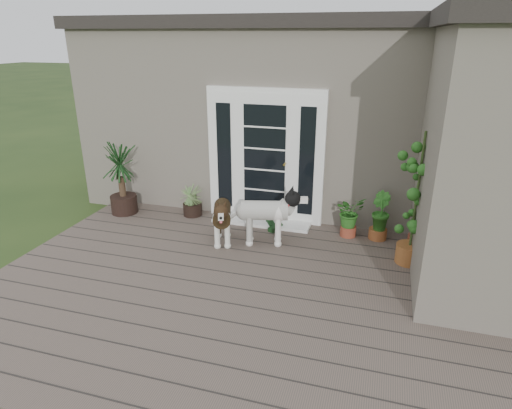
# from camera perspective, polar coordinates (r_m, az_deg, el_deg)

# --- Properties ---
(deck) EXTENTS (6.20, 4.60, 0.12)m
(deck) POSITION_cam_1_polar(r_m,az_deg,el_deg) (5.51, -3.07, -11.24)
(deck) COLOR #6B5B4C
(deck) RESTS_ON ground
(house_main) EXTENTS (7.40, 4.00, 3.10)m
(house_main) POSITION_cam_1_polar(r_m,az_deg,el_deg) (8.89, 6.08, 11.60)
(house_main) COLOR #665E54
(house_main) RESTS_ON ground
(roof_main) EXTENTS (7.60, 4.20, 0.20)m
(roof_main) POSITION_cam_1_polar(r_m,az_deg,el_deg) (8.77, 6.53, 22.28)
(roof_main) COLOR #2D2826
(roof_main) RESTS_ON house_main
(house_wing) EXTENTS (1.60, 2.40, 3.10)m
(house_wing) POSITION_cam_1_polar(r_m,az_deg,el_deg) (5.81, 28.93, 3.91)
(house_wing) COLOR #665E54
(house_wing) RESTS_ON ground
(door_unit) EXTENTS (1.90, 0.14, 2.15)m
(door_unit) POSITION_cam_1_polar(r_m,az_deg,el_deg) (7.05, 1.20, 6.24)
(door_unit) COLOR white
(door_unit) RESTS_ON deck
(door_step) EXTENTS (1.60, 0.40, 0.05)m
(door_step) POSITION_cam_1_polar(r_m,az_deg,el_deg) (7.22, 0.71, -2.24)
(door_step) COLOR white
(door_step) RESTS_ON deck
(brindle_dog) EXTENTS (0.60, 0.89, 0.68)m
(brindle_dog) POSITION_cam_1_polar(r_m,az_deg,el_deg) (6.46, -4.40, -2.16)
(brindle_dog) COLOR #352613
(brindle_dog) RESTS_ON deck
(white_dog) EXTENTS (0.98, 0.61, 0.76)m
(white_dog) POSITION_cam_1_polar(r_m,az_deg,el_deg) (6.40, 1.09, -1.95)
(white_dog) COLOR white
(white_dog) RESTS_ON deck
(spider_plant) EXTENTS (0.56, 0.56, 0.57)m
(spider_plant) POSITION_cam_1_polar(r_m,az_deg,el_deg) (7.52, -8.29, 0.65)
(spider_plant) COLOR #A5BA72
(spider_plant) RESTS_ON deck
(yucca) EXTENTS (1.07, 1.07, 1.22)m
(yucca) POSITION_cam_1_polar(r_m,az_deg,el_deg) (7.79, -17.09, 3.19)
(yucca) COLOR black
(yucca) RESTS_ON deck
(herb_a) EXTENTS (0.62, 0.62, 0.55)m
(herb_a) POSITION_cam_1_polar(r_m,az_deg,el_deg) (6.82, 11.98, -1.86)
(herb_a) COLOR #1D5117
(herb_a) RESTS_ON deck
(herb_b) EXTENTS (0.47, 0.47, 0.53)m
(herb_b) POSITION_cam_1_polar(r_m,az_deg,el_deg) (6.84, 15.64, -2.27)
(herb_b) COLOR #1F641C
(herb_b) RESTS_ON deck
(herb_c) EXTENTS (0.45, 0.45, 0.55)m
(herb_c) POSITION_cam_1_polar(r_m,az_deg,el_deg) (6.79, 20.48, -2.94)
(herb_c) COLOR #19571D
(herb_c) RESTS_ON deck
(sapling) EXTENTS (0.55, 0.55, 1.87)m
(sapling) POSITION_cam_1_polar(r_m,az_deg,el_deg) (6.01, 20.12, 0.80)
(sapling) COLOR #1D631C
(sapling) RESTS_ON deck
(clog_left) EXTENTS (0.27, 0.34, 0.09)m
(clog_left) POSITION_cam_1_polar(r_m,az_deg,el_deg) (7.10, 1.92, -2.46)
(clog_left) COLOR black
(clog_left) RESTS_ON deck
(clog_right) EXTENTS (0.25, 0.33, 0.09)m
(clog_right) POSITION_cam_1_polar(r_m,az_deg,el_deg) (6.97, 2.54, -2.97)
(clog_right) COLOR #153516
(clog_right) RESTS_ON deck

